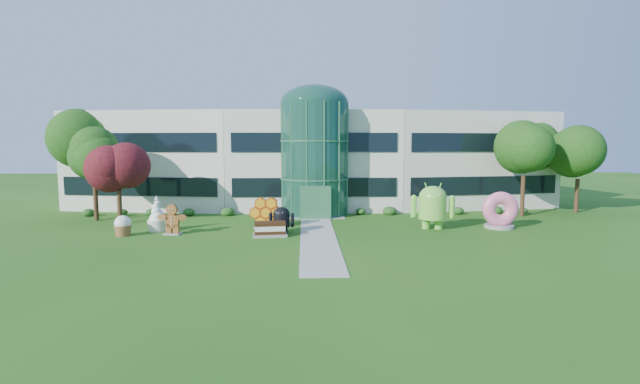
{
  "coord_description": "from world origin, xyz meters",
  "views": [
    {
      "loc": [
        -0.95,
        -29.21,
        6.3
      ],
      "look_at": [
        0.28,
        6.0,
        2.6
      ],
      "focal_mm": 26.0,
      "sensor_mm": 36.0,
      "label": 1
    }
  ],
  "objects_px": {
    "android_green": "(433,204)",
    "gingerbread": "(172,219)",
    "android_black": "(281,218)",
    "donut": "(500,210)"
  },
  "relations": [
    {
      "from": "android_black",
      "to": "android_green",
      "type": "bearing_deg",
      "value": 18.07
    },
    {
      "from": "android_green",
      "to": "gingerbread",
      "type": "height_order",
      "value": "android_green"
    },
    {
      "from": "gingerbread",
      "to": "android_black",
      "type": "bearing_deg",
      "value": 13.7
    },
    {
      "from": "android_black",
      "to": "gingerbread",
      "type": "relative_size",
      "value": 0.93
    },
    {
      "from": "android_green",
      "to": "donut",
      "type": "xyz_separation_m",
      "value": [
        5.11,
        0.18,
        -0.49
      ]
    },
    {
      "from": "donut",
      "to": "gingerbread",
      "type": "xyz_separation_m",
      "value": [
        -23.73,
        -1.63,
        -0.31
      ]
    },
    {
      "from": "android_black",
      "to": "gingerbread",
      "type": "xyz_separation_m",
      "value": [
        -7.55,
        -0.33,
        -0.01
      ]
    },
    {
      "from": "android_green",
      "to": "donut",
      "type": "bearing_deg",
      "value": 12.99
    },
    {
      "from": "android_black",
      "to": "gingerbread",
      "type": "height_order",
      "value": "android_black"
    },
    {
      "from": "android_green",
      "to": "android_black",
      "type": "bearing_deg",
      "value": -163.26
    }
  ]
}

